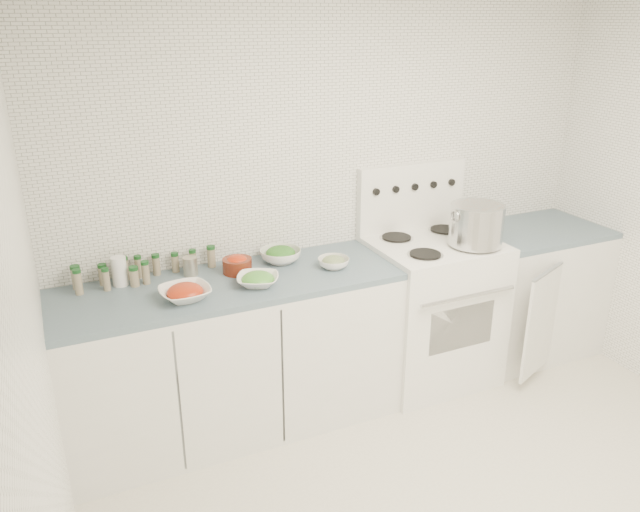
{
  "coord_description": "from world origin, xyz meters",
  "views": [
    {
      "loc": [
        -1.66,
        -1.79,
        2.23
      ],
      "look_at": [
        -0.31,
        1.14,
        0.98
      ],
      "focal_mm": 35.0,
      "sensor_mm": 36.0,
      "label": 1
    }
  ],
  "objects": [
    {
      "name": "stove",
      "position": [
        0.48,
        1.19,
        0.5
      ],
      "size": [
        0.76,
        0.7,
        1.36
      ],
      "color": "white",
      "rests_on": "ground"
    },
    {
      "name": "tin_can",
      "position": [
        -0.99,
        1.37,
        0.95
      ],
      "size": [
        0.09,
        0.09,
        0.1
      ],
      "primitive_type": "cylinder",
      "rotation": [
        0.0,
        0.0,
        -0.23
      ],
      "color": "#AEA694",
      "rests_on": "counter_left"
    },
    {
      "name": "room_walls",
      "position": [
        0.0,
        0.0,
        1.56
      ],
      "size": [
        3.54,
        3.04,
        2.52
      ],
      "color": "white",
      "rests_on": "ground"
    },
    {
      "name": "bowl_zucchini",
      "position": [
        -0.23,
        1.14,
        0.93
      ],
      "size": [
        0.2,
        0.2,
        0.07
      ],
      "color": "white",
      "rests_on": "counter_left"
    },
    {
      "name": "bowl_broccoli",
      "position": [
        -0.47,
        1.35,
        0.94
      ],
      "size": [
        0.3,
        0.3,
        0.09
      ],
      "color": "white",
      "rests_on": "counter_left"
    },
    {
      "name": "salt_canister",
      "position": [
        -1.36,
        1.39,
        0.98
      ],
      "size": [
        0.1,
        0.1,
        0.16
      ],
      "primitive_type": "cylinder",
      "rotation": [
        0.0,
        0.0,
        -0.34
      ],
      "color": "white",
      "rests_on": "counter_left"
    },
    {
      "name": "bowl_pepper",
      "position": [
        -0.74,
        1.3,
        0.95
      ],
      "size": [
        0.16,
        0.16,
        0.1
      ],
      "color": "#5E1F10",
      "rests_on": "counter_left"
    },
    {
      "name": "bowl_tomato",
      "position": [
        -1.09,
        1.07,
        0.94
      ],
      "size": [
        0.27,
        0.27,
        0.08
      ],
      "color": "white",
      "rests_on": "counter_left"
    },
    {
      "name": "counter_right",
      "position": [
        1.3,
        1.19,
        0.45
      ],
      "size": [
        0.89,
        0.78,
        0.9
      ],
      "color": "white",
      "rests_on": "ground"
    },
    {
      "name": "counter_left",
      "position": [
        -0.82,
        1.19,
        0.45
      ],
      "size": [
        1.85,
        0.62,
        0.9
      ],
      "color": "white",
      "rests_on": "ground"
    },
    {
      "name": "bowl_snowpea",
      "position": [
        -0.7,
        1.09,
        0.93
      ],
      "size": [
        0.29,
        0.29,
        0.07
      ],
      "color": "white",
      "rests_on": "counter_left"
    },
    {
      "name": "spice_cluster",
      "position": [
        -1.27,
        1.41,
        0.96
      ],
      "size": [
        0.77,
        0.15,
        0.14
      ],
      "color": "gray",
      "rests_on": "counter_left"
    },
    {
      "name": "stock_pot",
      "position": [
        0.66,
        1.02,
        1.08
      ],
      "size": [
        0.34,
        0.32,
        0.24
      ],
      "rotation": [
        0.0,
        0.0,
        0.29
      ],
      "color": "silver",
      "rests_on": "stove"
    }
  ]
}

